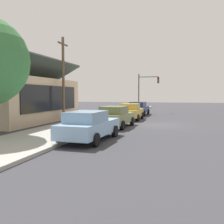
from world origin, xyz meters
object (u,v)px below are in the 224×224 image
object	(u,v)px
car_skyblue	(89,125)
traffic_light_main	(147,87)
car_mustard	(131,112)
car_navy	(138,108)
fire_hydrant_red	(83,124)
car_olive	(116,116)
utility_pole_wooden	(63,78)

from	to	relation	value
car_skyblue	traffic_light_main	world-z (taller)	traffic_light_main
car_skyblue	car_mustard	size ratio (longest dim) A/B	1.13
car_skyblue	car_navy	xyz separation A→B (m)	(17.41, 0.18, -0.00)
car_mustard	fire_hydrant_red	size ratio (longest dim) A/B	6.22
traffic_light_main	car_olive	bearing A→B (deg)	179.36
car_olive	fire_hydrant_red	distance (m)	3.18
car_skyblue	fire_hydrant_red	xyz separation A→B (m)	(3.07, 1.51, -0.32)
car_mustard	utility_pole_wooden	size ratio (longest dim) A/B	0.59
utility_pole_wooden	traffic_light_main	bearing A→B (deg)	-22.47
car_olive	fire_hydrant_red	size ratio (longest dim) A/B	6.55
traffic_light_main	utility_pole_wooden	xyz separation A→B (m)	(-13.69, 5.66, 0.44)
car_olive	car_navy	world-z (taller)	same
car_mustard	utility_pole_wooden	world-z (taller)	utility_pole_wooden
traffic_light_main	fire_hydrant_red	size ratio (longest dim) A/B	7.32
car_skyblue	traffic_light_main	size ratio (longest dim) A/B	0.96
utility_pole_wooden	fire_hydrant_red	world-z (taller)	utility_pole_wooden
car_navy	fire_hydrant_red	world-z (taller)	car_navy
utility_pole_wooden	car_mustard	bearing A→B (deg)	-59.99
car_skyblue	utility_pole_wooden	size ratio (longest dim) A/B	0.66
fire_hydrant_red	car_mustard	bearing A→B (deg)	-10.07
car_mustard	car_navy	bearing A→B (deg)	1.94
car_skyblue	car_mustard	xyz separation A→B (m)	(11.74, -0.03, -0.00)
car_navy	utility_pole_wooden	xyz separation A→B (m)	(-8.87, 5.34, 3.11)
car_olive	utility_pole_wooden	bearing A→B (deg)	67.30
utility_pole_wooden	car_skyblue	bearing A→B (deg)	-147.15
car_navy	utility_pole_wooden	world-z (taller)	utility_pole_wooden
utility_pole_wooden	fire_hydrant_red	distance (m)	7.59
car_navy	fire_hydrant_red	distance (m)	14.40
car_skyblue	fire_hydrant_red	world-z (taller)	car_skyblue
traffic_light_main	fire_hydrant_red	xyz separation A→B (m)	(-19.15, 1.66, -2.99)
car_navy	fire_hydrant_red	bearing A→B (deg)	176.33
car_mustard	car_skyblue	bearing A→B (deg)	179.79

